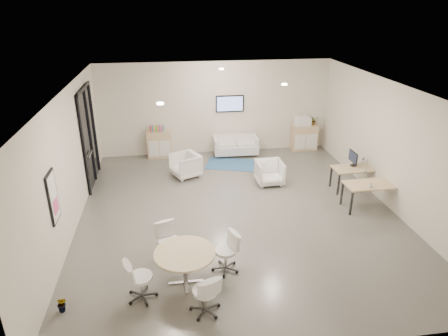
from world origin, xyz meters
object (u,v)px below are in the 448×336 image
armchair_right (270,172)px  sideboard_left (159,144)px  loveseat (236,146)px  round_table (185,256)px  desk_rear (356,170)px  sideboard_right (304,137)px  desk_front (371,186)px  armchair_left (185,164)px

armchair_right → sideboard_left: bearing=138.6°
loveseat → round_table: 7.06m
loveseat → desk_rear: (2.90, -3.27, 0.29)m
sideboard_right → desk_rear: sideboard_right is taller
sideboard_right → loveseat: bearing=-176.8°
desk_rear → armchair_right: bearing=161.6°
desk_front → desk_rear: bearing=83.3°
armchair_left → desk_front: 5.40m
sideboard_left → desk_front: 7.08m
desk_rear → armchair_left: bearing=160.0°
loveseat → armchair_right: (0.58, -2.54, 0.08)m
sideboard_left → armchair_left: size_ratio=1.15×
sideboard_right → armchair_left: (-4.41, -1.78, -0.06)m
sideboard_right → armchair_left: bearing=-158.0°
sideboard_left → desk_front: size_ratio=0.69×
sideboard_left → sideboard_right: sideboard_left is taller
armchair_right → desk_front: bearing=-41.5°
sideboard_left → armchair_left: sideboard_left is taller
desk_rear → round_table: round_table is taller
loveseat → armchair_right: size_ratio=2.00×
loveseat → sideboard_right: bearing=4.6°
desk_rear → round_table: (-5.06, -3.45, 0.02)m
sideboard_right → desk_rear: (0.35, -3.41, 0.14)m
armchair_right → desk_rear: 2.44m
armchair_left → round_table: (-0.30, -5.08, 0.22)m
round_table → sideboard_right: bearing=55.6°
loveseat → armchair_right: armchair_right is taller
sideboard_left → loveseat: (2.65, -0.15, -0.15)m
sideboard_left → sideboard_right: size_ratio=1.01×
desk_front → loveseat: bearing=121.8°
sideboard_right → armchair_right: (-1.97, -2.69, -0.07)m
armchair_right → desk_rear: size_ratio=0.60×
armchair_left → round_table: bearing=-27.9°
desk_front → sideboard_left: bearing=139.6°
sideboard_right → armchair_right: bearing=-126.3°
sideboard_left → desk_rear: bearing=-31.6°
loveseat → round_table: bearing=-106.3°
sideboard_left → round_table: bearing=-85.9°
sideboard_left → desk_rear: sideboard_left is taller
loveseat → armchair_left: bearing=-137.1°
sideboard_right → armchair_left: 4.76m
sideboard_left → armchair_right: bearing=-39.8°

